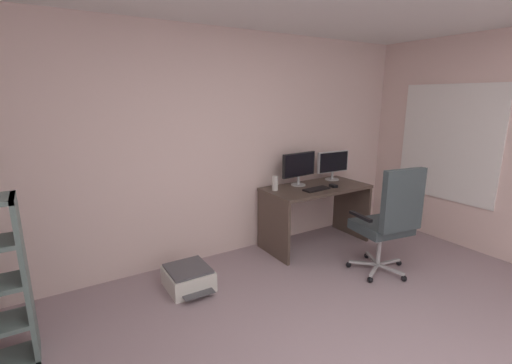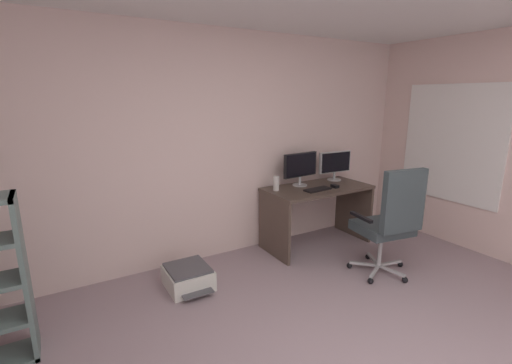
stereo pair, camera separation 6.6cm
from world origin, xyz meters
The scene contains 11 objects.
wall_back centered at (0.00, 2.77, 1.27)m, with size 5.57×0.10×2.53m, color beige.
window_pane centered at (2.78, 1.66, 1.26)m, with size 0.01×1.18×1.35m, color white.
window_frame centered at (2.77, 1.66, 1.26)m, with size 0.02×1.26×1.43m, color white.
desk centered at (1.26, 2.35, 0.54)m, with size 1.30×0.65×0.75m.
monitor_main centered at (1.11, 2.52, 0.99)m, with size 0.50×0.18×0.41m.
monitor_secondary centered at (1.68, 2.52, 0.98)m, with size 0.49×0.18×0.38m.
keyboard centered at (1.15, 2.23, 0.76)m, with size 0.34×0.13×0.02m, color black.
computer_mouse centered at (1.41, 2.22, 0.77)m, with size 0.06×0.10×0.03m, color black.
desktop_speaker centered at (0.73, 2.47, 0.84)m, with size 0.07×0.07×0.17m, color silver.
office_chair centered at (1.35, 1.34, 0.63)m, with size 0.64×0.62×1.16m.
printer centered at (-0.49, 2.19, 0.10)m, with size 0.41×0.53×0.21m.
Camera 1 is at (-1.57, -0.81, 1.82)m, focal length 24.76 mm.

